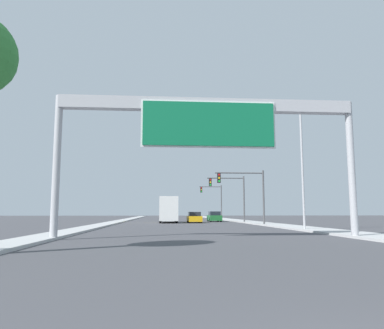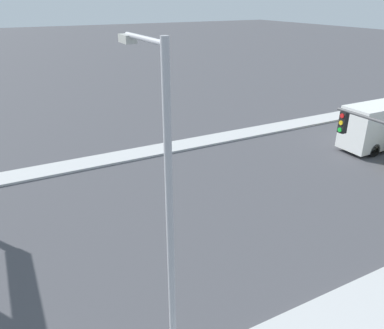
# 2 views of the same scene
# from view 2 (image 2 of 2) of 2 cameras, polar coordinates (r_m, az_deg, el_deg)

# --- Properties ---
(truck_box_primary) EXTENTS (2.42, 7.99, 3.46)m
(truck_box_primary) POSITION_cam_2_polar(r_m,az_deg,el_deg) (32.12, 27.28, 5.35)
(truck_box_primary) COLOR yellow
(truck_box_primary) RESTS_ON ground
(street_lamp_right) EXTENTS (2.62, 0.28, 9.99)m
(street_lamp_right) POSITION_cam_2_polar(r_m,az_deg,el_deg) (9.17, -4.14, -7.88)
(street_lamp_right) COLOR #B2B2B7
(street_lamp_right) RESTS_ON ground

